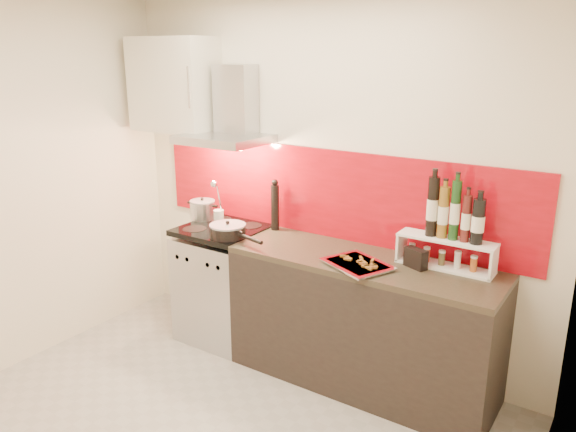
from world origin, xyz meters
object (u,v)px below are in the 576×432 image
Objects in this scene: range_stove at (224,284)px; pepper_mill at (275,206)px; saute_pan at (228,231)px; baking_tray at (358,264)px; stock_pot at (203,209)px; counter at (362,322)px.

range_stove is 0.76m from pepper_mill.
pepper_mill is (0.16, 0.36, 0.13)m from saute_pan.
baking_tray is (0.87, -0.34, -0.17)m from pepper_mill.
pepper_mill is at bearing 9.82° from stock_pot.
stock_pot is 0.53m from saute_pan.
saute_pan is at bearing -114.54° from pepper_mill.
stock_pot is at bearing 152.07° from saute_pan.
counter is at bearing -3.52° from stock_pot.
range_stove is 2.33× the size of pepper_mill.
pepper_mill is (0.35, 0.21, 0.65)m from range_stove.
pepper_mill reaches higher than stock_pot.
stock_pot is (-0.28, 0.10, 0.54)m from range_stove.
stock_pot is (-1.48, 0.09, 0.54)m from counter.
pepper_mill is 0.95m from baking_tray.
pepper_mill reaches higher than saute_pan.
range_stove is 0.57m from saute_pan.
saute_pan reaches higher than baking_tray.
pepper_mill is at bearing 65.46° from saute_pan.
range_stove is at bearing -18.92° from stock_pot.
stock_pot reaches higher than baking_tray.
baking_tray is (1.03, 0.02, -0.04)m from saute_pan.
saute_pan is at bearing -179.06° from baking_tray.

